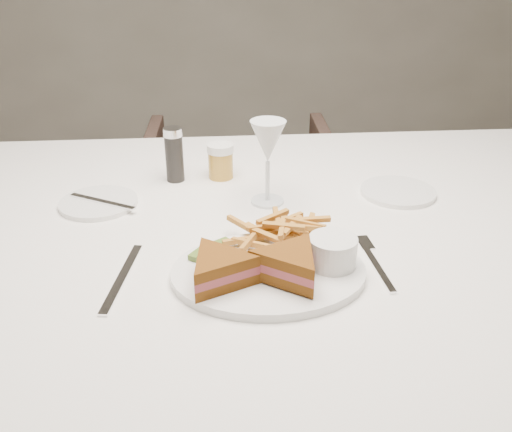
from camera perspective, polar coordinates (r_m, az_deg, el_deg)
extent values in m
cube|color=white|center=(1.31, -0.33, -15.84)|extent=(1.69, 1.19, 0.75)
imported|color=#4C372E|center=(2.08, -1.63, 0.71)|extent=(0.73, 0.69, 0.69)
ellipsoid|color=white|center=(0.94, 1.26, -5.69)|extent=(0.34, 0.27, 0.01)
cube|color=silver|center=(0.96, -13.24, -6.01)|extent=(0.06, 0.20, 0.00)
cylinder|color=white|center=(1.22, -15.47, 1.29)|extent=(0.16, 0.16, 0.01)
cylinder|color=white|center=(1.26, 14.01, 2.36)|extent=(0.16, 0.16, 0.01)
cylinder|color=black|center=(1.29, -8.18, 6.09)|extent=(0.04, 0.04, 0.12)
cylinder|color=#B5842B|center=(1.30, -3.56, 5.51)|extent=(0.06, 0.06, 0.08)
cube|color=#4D6A25|center=(0.99, -4.05, -2.95)|extent=(0.06, 0.04, 0.01)
cube|color=#4D6A25|center=(0.97, -5.51, -3.58)|extent=(0.05, 0.05, 0.01)
cylinder|color=white|center=(0.94, 7.65, -3.54)|extent=(0.08, 0.08, 0.05)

